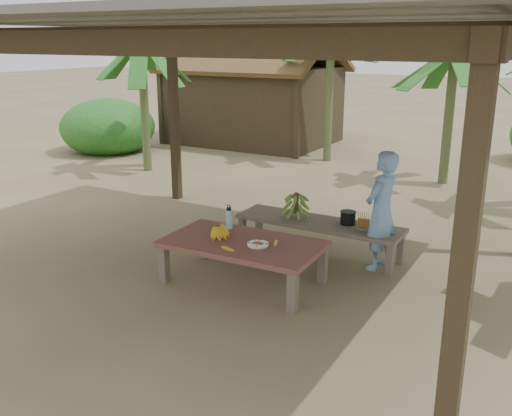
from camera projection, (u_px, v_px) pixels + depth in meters
The scene contains 17 objects.
ground at pixel (247, 273), 6.91m from camera, with size 80.00×80.00×0.00m, color brown.
pavilion at pixel (244, 34), 6.11m from camera, with size 6.60×5.60×2.95m.
work_table at pixel (243, 247), 6.54m from camera, with size 1.83×1.06×0.50m.
bench at pixel (319, 225), 7.42m from camera, with size 2.20×0.62×0.45m.
ripe_banana_bunch at pixel (217, 230), 6.65m from camera, with size 0.27×0.23×0.16m, color yellow, non-canonical shape.
plate at pixel (258, 245), 6.37m from camera, with size 0.24×0.24×0.04m.
loose_banana_front at pixel (228, 249), 6.22m from camera, with size 0.04×0.17×0.04m, color yellow.
loose_banana_side at pixel (276, 243), 6.41m from camera, with size 0.04×0.15×0.04m, color yellow.
water_flask at pixel (229, 218), 6.94m from camera, with size 0.08×0.08×0.30m.
green_banana_stalk at pixel (296, 205), 7.52m from camera, with size 0.31×0.31×0.35m, color #598C2D, non-canonical shape.
cooking_pot at pixel (348, 218), 7.27m from camera, with size 0.19×0.19×0.16m, color black.
skewer_rack at pixel (364, 221), 7.03m from camera, with size 0.18×0.08×0.24m, color #A57F47, non-canonical shape.
woman at pixel (381, 211), 6.87m from camera, with size 0.54×0.35×1.47m, color #6992C6.
hut at pixel (254, 101), 15.39m from camera, with size 4.40×3.43×2.85m.
banana_plant_n at pixel (454, 62), 10.55m from camera, with size 1.80×1.80×2.79m.
banana_plant_nw at pixel (331, 37), 12.50m from camera, with size 1.80×1.80×3.26m.
banana_plant_w at pixel (142, 54), 11.60m from camera, with size 1.80×1.80×2.92m.
Camera 1 is at (3.27, -5.49, 2.73)m, focal length 40.00 mm.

